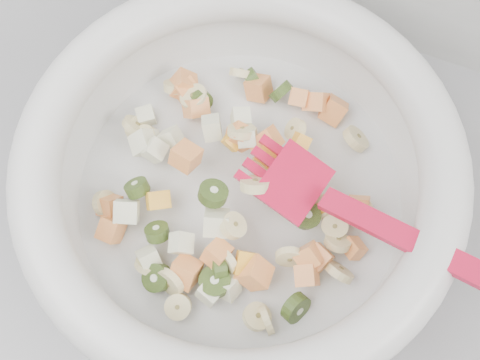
% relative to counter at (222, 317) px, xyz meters
% --- Properties ---
extents(counter, '(2.00, 0.60, 0.90)m').
position_rel_counter_xyz_m(counter, '(0.00, 0.00, 0.00)').
color(counter, gray).
rests_on(counter, ground).
extents(mixing_bowl, '(0.46, 0.39, 0.12)m').
position_rel_counter_xyz_m(mixing_bowl, '(0.01, 0.05, 0.51)').
color(mixing_bowl, silver).
rests_on(mixing_bowl, counter).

